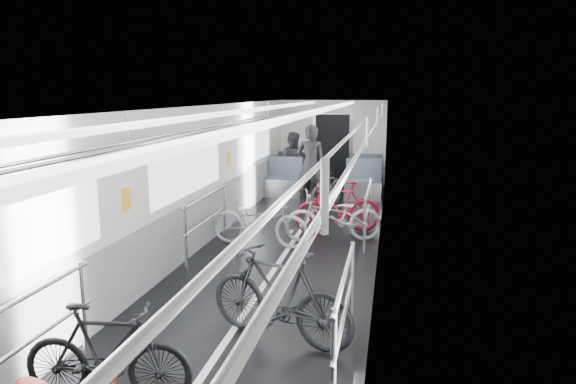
{
  "coord_description": "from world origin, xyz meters",
  "views": [
    {
      "loc": [
        1.67,
        -7.57,
        2.63
      ],
      "look_at": [
        0.0,
        0.62,
        0.99
      ],
      "focal_mm": 32.0,
      "sensor_mm": 36.0,
      "label": 1
    }
  ],
  "objects_px": {
    "bike_left_far": "(259,220)",
    "bike_right_near": "(280,295)",
    "bike_right_far": "(338,207)",
    "bike_aisle": "(327,188)",
    "person_standing": "(311,166)",
    "bike_right_mid": "(334,217)",
    "person_seated": "(292,162)",
    "bike_left_mid": "(107,354)"
  },
  "relations": [
    {
      "from": "bike_right_near",
      "to": "bike_aisle",
      "type": "relative_size",
      "value": 1.0
    },
    {
      "from": "bike_right_mid",
      "to": "bike_aisle",
      "type": "bearing_deg",
      "value": 172.98
    },
    {
      "from": "bike_right_far",
      "to": "bike_aisle",
      "type": "distance_m",
      "value": 2.16
    },
    {
      "from": "bike_left_far",
      "to": "bike_right_mid",
      "type": "height_order",
      "value": "same"
    },
    {
      "from": "bike_left_far",
      "to": "bike_aisle",
      "type": "relative_size",
      "value": 1.0
    },
    {
      "from": "bike_right_mid",
      "to": "person_standing",
      "type": "xyz_separation_m",
      "value": [
        -0.85,
        2.81,
        0.49
      ]
    },
    {
      "from": "bike_right_near",
      "to": "bike_right_far",
      "type": "height_order",
      "value": "bike_right_near"
    },
    {
      "from": "bike_aisle",
      "to": "bike_left_far",
      "type": "bearing_deg",
      "value": -87.53
    },
    {
      "from": "bike_right_mid",
      "to": "person_standing",
      "type": "distance_m",
      "value": 2.98
    },
    {
      "from": "bike_left_far",
      "to": "bike_right_mid",
      "type": "relative_size",
      "value": 1.0
    },
    {
      "from": "bike_right_far",
      "to": "person_standing",
      "type": "xyz_separation_m",
      "value": [
        -0.87,
        2.21,
        0.45
      ]
    },
    {
      "from": "bike_left_mid",
      "to": "person_standing",
      "type": "distance_m",
      "value": 8.03
    },
    {
      "from": "bike_left_far",
      "to": "bike_right_near",
      "type": "xyz_separation_m",
      "value": [
        1.08,
        -3.3,
        0.06
      ]
    },
    {
      "from": "bike_right_near",
      "to": "person_seated",
      "type": "relative_size",
      "value": 1.08
    },
    {
      "from": "bike_aisle",
      "to": "bike_right_near",
      "type": "bearing_deg",
      "value": -71.46
    },
    {
      "from": "bike_right_mid",
      "to": "person_standing",
      "type": "bearing_deg",
      "value": -179.72
    },
    {
      "from": "bike_left_mid",
      "to": "person_seated",
      "type": "bearing_deg",
      "value": -4.68
    },
    {
      "from": "bike_left_far",
      "to": "person_standing",
      "type": "xyz_separation_m",
      "value": [
        0.37,
        3.33,
        0.49
      ]
    },
    {
      "from": "bike_left_far",
      "to": "bike_right_far",
      "type": "xyz_separation_m",
      "value": [
        1.24,
        1.12,
        0.04
      ]
    },
    {
      "from": "bike_right_near",
      "to": "bike_aisle",
      "type": "xyz_separation_m",
      "value": [
        -0.32,
        6.53,
        -0.06
      ]
    },
    {
      "from": "bike_left_far",
      "to": "person_standing",
      "type": "height_order",
      "value": "person_standing"
    },
    {
      "from": "bike_left_mid",
      "to": "bike_right_near",
      "type": "distance_m",
      "value": 1.82
    },
    {
      "from": "bike_left_far",
      "to": "person_standing",
      "type": "distance_m",
      "value": 3.39
    },
    {
      "from": "bike_left_far",
      "to": "bike_right_near",
      "type": "bearing_deg",
      "value": -157.17
    },
    {
      "from": "bike_left_mid",
      "to": "bike_left_far",
      "type": "height_order",
      "value": "bike_left_far"
    },
    {
      "from": "bike_left_mid",
      "to": "bike_right_near",
      "type": "xyz_separation_m",
      "value": [
        1.2,
        1.37,
        0.07
      ]
    },
    {
      "from": "bike_right_near",
      "to": "bike_aisle",
      "type": "distance_m",
      "value": 6.54
    },
    {
      "from": "bike_right_near",
      "to": "person_seated",
      "type": "height_order",
      "value": "person_seated"
    },
    {
      "from": "person_standing",
      "to": "person_seated",
      "type": "relative_size",
      "value": 1.19
    },
    {
      "from": "bike_aisle",
      "to": "person_standing",
      "type": "height_order",
      "value": "person_standing"
    },
    {
      "from": "bike_right_mid",
      "to": "bike_right_far",
      "type": "bearing_deg",
      "value": 161.91
    },
    {
      "from": "bike_right_mid",
      "to": "person_standing",
      "type": "height_order",
      "value": "person_standing"
    },
    {
      "from": "bike_aisle",
      "to": "bike_right_far",
      "type": "bearing_deg",
      "value": -61.59
    },
    {
      "from": "bike_aisle",
      "to": "person_standing",
      "type": "distance_m",
      "value": 0.64
    },
    {
      "from": "bike_left_mid",
      "to": "bike_right_mid",
      "type": "bearing_deg",
      "value": -20.81
    },
    {
      "from": "bike_right_near",
      "to": "bike_left_mid",
      "type": "bearing_deg",
      "value": -22.34
    },
    {
      "from": "bike_right_near",
      "to": "bike_right_mid",
      "type": "bearing_deg",
      "value": -163.36
    },
    {
      "from": "bike_right_far",
      "to": "bike_aisle",
      "type": "xyz_separation_m",
      "value": [
        -0.47,
        2.11,
        -0.04
      ]
    },
    {
      "from": "bike_aisle",
      "to": "person_seated",
      "type": "relative_size",
      "value": 1.09
    },
    {
      "from": "bike_left_far",
      "to": "bike_aisle",
      "type": "bearing_deg",
      "value": -8.61
    },
    {
      "from": "bike_right_near",
      "to": "bike_right_far",
      "type": "bearing_deg",
      "value": -163.28
    },
    {
      "from": "person_standing",
      "to": "bike_right_mid",
      "type": "bearing_deg",
      "value": 114.78
    }
  ]
}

